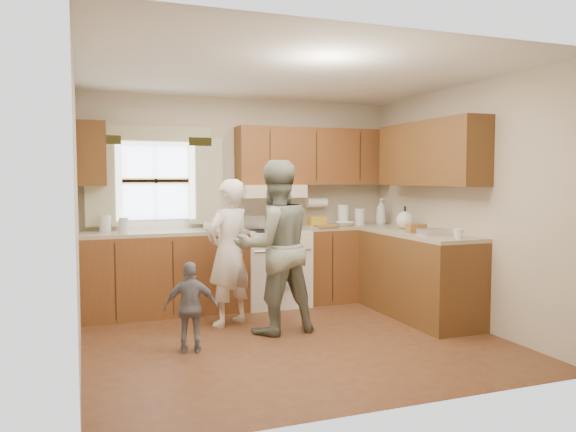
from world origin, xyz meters
name	(u,v)px	position (x,y,z in m)	size (l,w,h in m)	color
room	(293,208)	(0.00, 0.00, 1.25)	(3.80, 3.80, 3.80)	#4F2A18
kitchen_fixtures	(309,238)	(0.62, 1.08, 0.84)	(3.80, 2.25, 2.15)	#4E2B10
stove	(274,266)	(0.30, 1.44, 0.47)	(0.76, 0.67, 1.07)	silver
woman_left	(229,252)	(-0.44, 0.72, 0.76)	(0.56, 0.36, 1.52)	silver
woman_right	(275,247)	(-0.08, 0.29, 0.86)	(0.83, 0.65, 1.71)	#293F33
child	(191,307)	(-0.98, -0.07, 0.40)	(0.47, 0.20, 0.81)	slate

